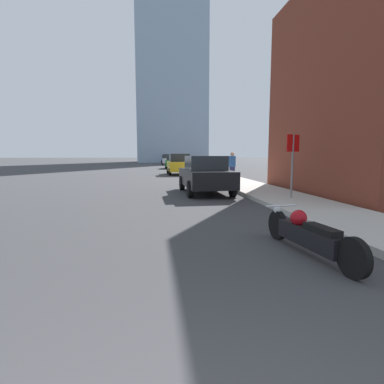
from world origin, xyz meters
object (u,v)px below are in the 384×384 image
parked_car_green (173,162)px  stop_sign (293,155)px  parked_car_yellow (179,164)px  parked_car_silver (167,160)px  pedestrian (232,166)px  motorcycle (307,234)px  parked_car_blue (166,159)px  parked_car_black (205,174)px

parked_car_green → stop_sign: size_ratio=1.96×
parked_car_yellow → stop_sign: 15.92m
parked_car_silver → pedestrian: 33.13m
motorcycle → parked_car_silver: (-0.25, 46.12, 0.56)m
parked_car_blue → pedestrian: 44.43m
parked_car_blue → stop_sign: size_ratio=1.77×
parked_car_blue → stop_sign: stop_sign is taller
parked_car_green → pedestrian: (2.32, -20.05, 0.21)m
parked_car_yellow → parked_car_silver: parked_car_silver is taller
parked_car_black → parked_car_yellow: parked_car_yellow is taller
motorcycle → parked_car_green: 33.14m
stop_sign → parked_car_blue: bearing=92.7°
motorcycle → parked_car_green: parked_car_green is taller
parked_car_black → parked_car_silver: (0.06, 37.83, 0.08)m
parked_car_yellow → pedestrian: pedestrian is taller
parked_car_silver → parked_car_blue: bearing=89.8°
parked_car_black → parked_car_green: parked_car_black is taller
pedestrian → parked_car_silver: bearing=94.2°
stop_sign → pedestrian: 7.57m
motorcycle → stop_sign: size_ratio=1.13×
motorcycle → parked_car_yellow: parked_car_yellow is taller
parked_car_green → parked_car_blue: bearing=92.2°
parked_car_yellow → parked_car_blue: (0.31, 36.25, -0.04)m
parked_car_yellow → parked_car_blue: bearing=88.4°
parked_car_black → parked_car_yellow: 12.92m
parked_car_silver → parked_car_yellow: bearing=-89.4°
pedestrian → parked_car_yellow: bearing=107.3°
parked_car_yellow → parked_car_green: 11.92m
motorcycle → parked_car_yellow: (-0.36, 21.21, 0.52)m
motorcycle → parked_car_blue: (-0.05, 57.46, 0.48)m
parked_car_green → motorcycle: bearing=-87.3°
motorcycle → parked_car_yellow: 21.22m
parked_car_silver → stop_sign: (2.62, -40.58, 0.77)m
motorcycle → pedestrian: size_ratio=1.49×
parked_car_black → parked_car_yellow: (-0.05, 12.92, 0.04)m
stop_sign → motorcycle: bearing=-113.1°
parked_car_black → parked_car_green: size_ratio=0.97×
parked_car_yellow → parked_car_blue: parked_car_yellow is taller
parked_car_black → parked_car_yellow: bearing=88.4°
parked_car_blue → stop_sign: 51.97m
motorcycle → stop_sign: (2.36, 5.55, 1.33)m
motorcycle → pedestrian: 13.28m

